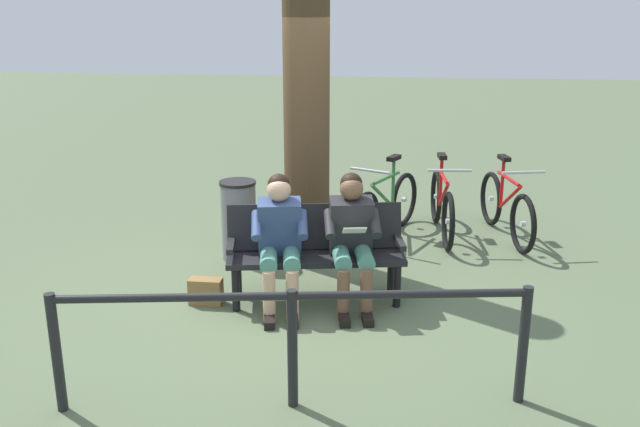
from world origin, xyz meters
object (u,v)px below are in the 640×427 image
(bicycle_green, at_px, (442,206))
(bicycle_purple, at_px, (386,207))
(person_companion, at_px, (280,236))
(tree_trunk, at_px, (307,100))
(litter_bin, at_px, (239,220))
(bench, at_px, (315,246))
(person_reading, at_px, (352,235))
(handbag, at_px, (206,291))
(bicycle_silver, at_px, (506,208))

(bicycle_green, distance_m, bicycle_purple, 0.67)
(person_companion, height_order, tree_trunk, tree_trunk)
(litter_bin, bearing_deg, person_companion, 119.77)
(bench, relative_size, person_reading, 1.38)
(handbag, xyz_separation_m, litter_bin, (-0.03, -1.18, 0.31))
(litter_bin, height_order, bicycle_green, bicycle_green)
(tree_trunk, bearing_deg, person_companion, 86.46)
(person_reading, relative_size, bicycle_green, 0.72)
(person_companion, bearing_deg, bicycle_green, -135.39)
(handbag, bearing_deg, person_reading, -172.95)
(bench, xyz_separation_m, bicycle_purple, (-0.58, -1.82, -0.15))
(bench, bearing_deg, handbag, 4.60)
(tree_trunk, distance_m, bicycle_green, 2.21)
(tree_trunk, relative_size, bicycle_silver, 2.06)
(person_reading, relative_size, handbag, 4.00)
(litter_bin, xyz_separation_m, bicycle_silver, (-2.90, -1.05, -0.07))
(litter_bin, bearing_deg, person_reading, 141.47)
(bicycle_green, bearing_deg, litter_bin, -69.33)
(bicycle_green, bearing_deg, handbag, -49.85)
(handbag, relative_size, bicycle_green, 0.18)
(bicycle_silver, bearing_deg, handbag, -65.89)
(person_companion, bearing_deg, handbag, -6.95)
(person_reading, xyz_separation_m, handbag, (1.31, 0.16, -0.54))
(person_companion, distance_m, bicycle_purple, 2.24)
(bicycle_silver, distance_m, bicycle_green, 0.73)
(bench, relative_size, bicycle_green, 0.99)
(bench, distance_m, bicycle_green, 2.33)
(handbag, bearing_deg, bench, -164.73)
(person_reading, height_order, bicycle_green, person_reading)
(person_reading, distance_m, tree_trunk, 1.59)
(person_companion, distance_m, handbag, 0.88)
(bicycle_green, bearing_deg, bicycle_silver, 84.64)
(person_companion, bearing_deg, person_reading, 179.95)
(person_reading, xyz_separation_m, bicycle_green, (-0.89, -2.07, -0.31))
(person_companion, relative_size, litter_bin, 1.41)
(handbag, bearing_deg, bicycle_silver, -142.71)
(bicycle_green, bearing_deg, tree_trunk, -60.49)
(litter_bin, distance_m, bicycle_silver, 3.09)
(litter_bin, xyz_separation_m, bicycle_green, (-2.17, -1.06, -0.07))
(bicycle_purple, bearing_deg, bench, 6.76)
(handbag, xyz_separation_m, bicycle_purple, (-1.55, -2.09, 0.24))
(person_reading, relative_size, tree_trunk, 0.35)
(person_reading, height_order, litter_bin, person_reading)
(bicycle_green, height_order, bicycle_purple, same)
(bicycle_purple, bearing_deg, person_reading, 17.33)
(person_reading, bearing_deg, bicycle_purple, -107.75)
(bicycle_purple, bearing_deg, bicycle_green, 127.14)
(tree_trunk, bearing_deg, bicycle_silver, -155.27)
(person_reading, distance_m, bicycle_silver, 2.65)
(bench, distance_m, person_reading, 0.39)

